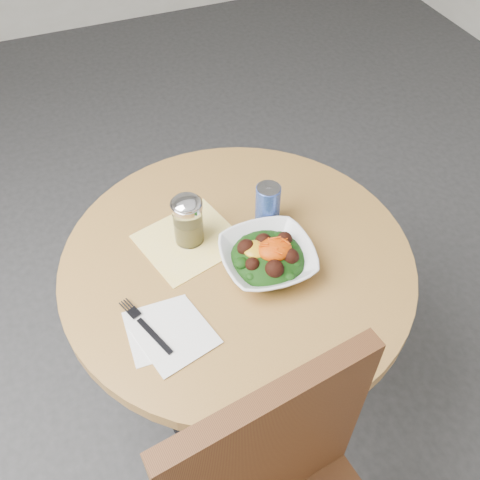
# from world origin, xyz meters

# --- Properties ---
(ground) EXTENTS (6.00, 6.00, 0.00)m
(ground) POSITION_xyz_m (0.00, 0.00, 0.00)
(ground) COLOR #2F2F31
(ground) RESTS_ON ground
(table) EXTENTS (0.90, 0.90, 0.75)m
(table) POSITION_xyz_m (0.00, 0.00, 0.55)
(table) COLOR black
(table) RESTS_ON ground
(cloth_napkin) EXTENTS (0.29, 0.27, 0.00)m
(cloth_napkin) POSITION_xyz_m (-0.10, 0.10, 0.75)
(cloth_napkin) COLOR yellow
(cloth_napkin) RESTS_ON table
(paper_napkins) EXTENTS (0.20, 0.20, 0.00)m
(paper_napkins) POSITION_xyz_m (-0.23, -0.15, 0.75)
(paper_napkins) COLOR white
(paper_napkins) RESTS_ON table
(salad_bowl) EXTENTS (0.24, 0.24, 0.09)m
(salad_bowl) POSITION_xyz_m (0.06, -0.05, 0.78)
(salad_bowl) COLOR white
(salad_bowl) RESTS_ON table
(fork) EXTENTS (0.08, 0.18, 0.00)m
(fork) POSITION_xyz_m (-0.27, -0.11, 0.76)
(fork) COLOR black
(fork) RESTS_ON table
(spice_shaker) EXTENTS (0.08, 0.08, 0.14)m
(spice_shaker) POSITION_xyz_m (-0.09, 0.10, 0.82)
(spice_shaker) COLOR silver
(spice_shaker) RESTS_ON table
(beverage_can) EXTENTS (0.07, 0.07, 0.13)m
(beverage_can) POSITION_xyz_m (0.12, 0.09, 0.81)
(beverage_can) COLOR navy
(beverage_can) RESTS_ON table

